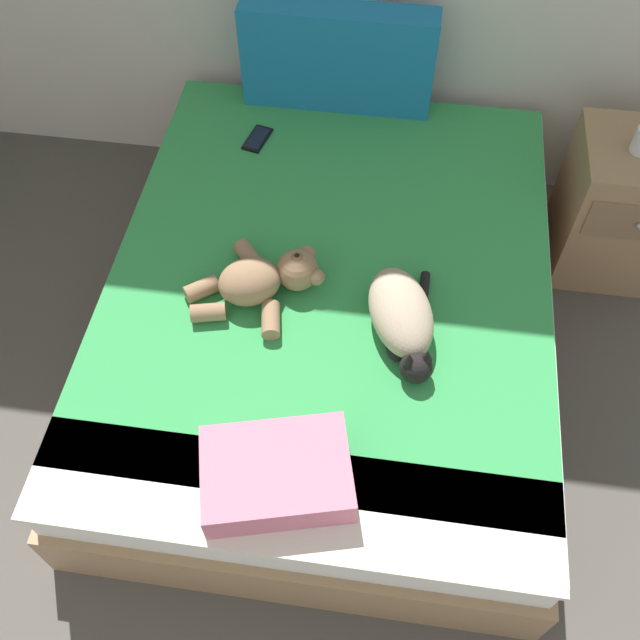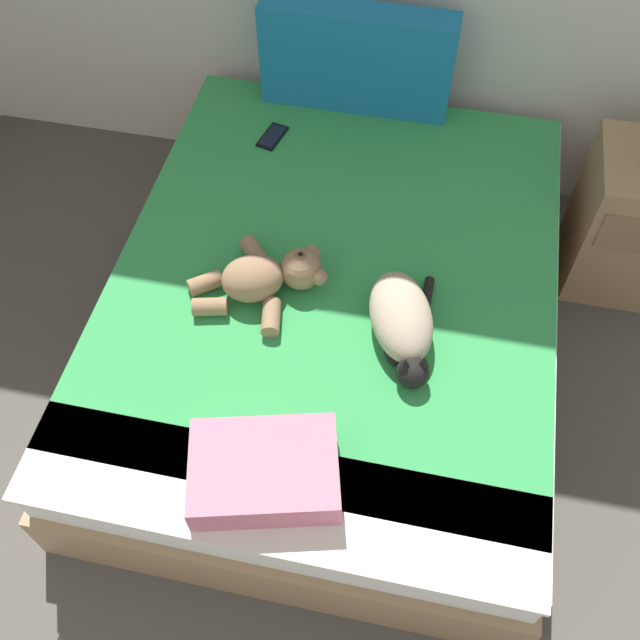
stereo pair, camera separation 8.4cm
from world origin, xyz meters
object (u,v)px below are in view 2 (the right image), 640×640
object	(u,v)px
cat	(402,322)
cell_phone	(272,136)
nightstand	(637,222)
throw_pillow	(264,471)
bed	(334,313)
patterned_cushion	(357,59)
teddy_bear	(267,277)

from	to	relation	value
cat	cell_phone	distance (m)	1.04
cat	nightstand	bearing A→B (deg)	45.33
throw_pillow	nightstand	world-z (taller)	nightstand
bed	patterned_cushion	size ratio (longest dim) A/B	2.62
cat	cell_phone	bearing A→B (deg)	126.89
bed	patterned_cushion	xyz separation A→B (m)	(-0.09, 0.89, 0.45)
teddy_bear	cell_phone	xyz separation A→B (m)	(-0.17, 0.73, -0.06)
bed	nightstand	xyz separation A→B (m)	(1.08, 0.63, 0.06)
patterned_cushion	throw_pillow	distance (m)	1.66
patterned_cushion	cat	world-z (taller)	patterned_cushion
cell_phone	patterned_cushion	bearing A→B (deg)	44.38
cat	teddy_bear	xyz separation A→B (m)	(-0.46, 0.09, -0.01)
bed	cell_phone	distance (m)	0.76
cat	cell_phone	xyz separation A→B (m)	(-0.62, 0.83, -0.07)
cell_phone	throw_pillow	size ratio (longest dim) A/B	0.40
patterned_cushion	throw_pillow	bearing A→B (deg)	-88.43
nightstand	cell_phone	bearing A→B (deg)	-179.55
cat	throw_pillow	world-z (taller)	cat
patterned_cushion	nightstand	distance (m)	1.26
patterned_cushion	nightstand	size ratio (longest dim) A/B	1.24
cat	throw_pillow	bearing A→B (deg)	-118.22
cell_phone	bed	bearing A→B (deg)	-58.92
cat	throw_pillow	xyz separation A→B (m)	(-0.30, -0.56, -0.02)
patterned_cushion	teddy_bear	distance (m)	1.02
throw_pillow	bed	bearing A→B (deg)	86.58
patterned_cushion	cell_phone	bearing A→B (deg)	-135.62
bed	nightstand	distance (m)	1.25
bed	nightstand	bearing A→B (deg)	30.00
cat	patterned_cushion	bearing A→B (deg)	107.33
nightstand	teddy_bear	bearing A→B (deg)	-149.90
teddy_bear	throw_pillow	world-z (taller)	teddy_bear
bed	patterned_cushion	world-z (taller)	patterned_cushion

